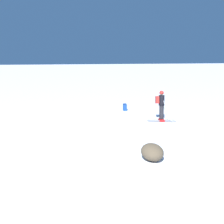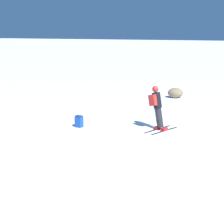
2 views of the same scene
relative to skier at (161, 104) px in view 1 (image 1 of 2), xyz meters
The scene contains 4 objects.
ground_plane 1.55m from the skier, behind, with size 300.00×300.00×0.00m, color white.
skier is the anchor object (origin of this frame).
spare_backpack 3.32m from the skier, 20.65° to the left, with size 0.32×0.25×0.50m.
exposed_boulder_1 5.60m from the skier, 147.08° to the left, with size 0.93×0.79×0.61m, color brown.
Camera 1 is at (-10.07, 6.62, 3.60)m, focal length 35.00 mm.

